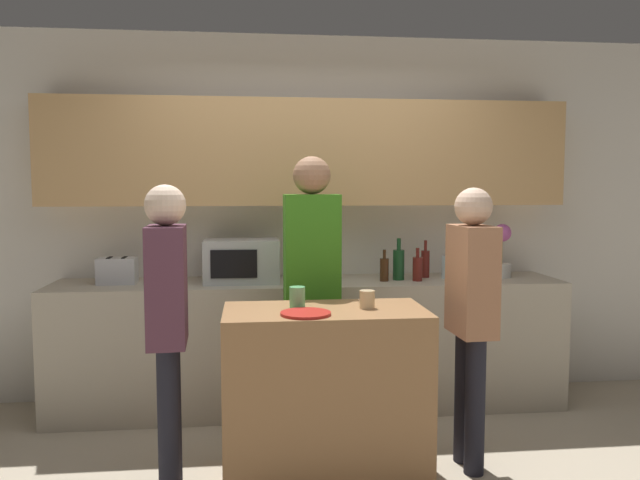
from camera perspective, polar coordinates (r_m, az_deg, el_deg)
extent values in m
cube|color=silver|center=(4.75, -1.33, 2.08)|extent=(6.40, 0.08, 2.70)
cube|color=tan|center=(4.55, -1.12, 7.94)|extent=(3.74, 0.32, 0.75)
cube|color=#B7AD99|center=(4.54, -0.91, -9.48)|extent=(3.60, 0.62, 0.91)
cube|color=#996B42|center=(3.47, 0.47, -13.90)|extent=(1.08, 0.56, 0.93)
cube|color=#B7BABC|center=(4.43, -7.17, -1.87)|extent=(0.52, 0.38, 0.30)
cube|color=black|center=(4.24, -7.88, -2.19)|extent=(0.31, 0.01, 0.19)
cube|color=silver|center=(4.53, -18.05, -2.69)|extent=(0.26, 0.16, 0.18)
cube|color=black|center=(4.53, -18.70, -1.54)|extent=(0.02, 0.11, 0.01)
cube|color=black|center=(4.51, -17.46, -1.53)|extent=(0.02, 0.11, 0.01)
cylinder|color=silver|center=(4.81, 16.25, -2.70)|extent=(0.14, 0.14, 0.10)
cylinder|color=#38662D|center=(4.79, 16.29, -1.04)|extent=(0.01, 0.01, 0.18)
sphere|color=#B25199|center=(4.78, 16.33, 0.63)|extent=(0.13, 0.13, 0.13)
cylinder|color=#472814|center=(4.45, 5.90, -2.73)|extent=(0.06, 0.06, 0.16)
cylinder|color=#472814|center=(4.43, 5.91, -1.28)|extent=(0.02, 0.02, 0.06)
cylinder|color=#194723|center=(4.52, 7.20, -2.27)|extent=(0.08, 0.08, 0.22)
cylinder|color=#194723|center=(4.50, 7.22, -0.37)|extent=(0.03, 0.03, 0.08)
cylinder|color=maroon|center=(4.49, 8.90, -2.64)|extent=(0.07, 0.07, 0.17)
cylinder|color=maroon|center=(4.47, 8.92, -1.14)|extent=(0.02, 0.02, 0.07)
cylinder|color=maroon|center=(4.67, 9.60, -2.18)|extent=(0.06, 0.06, 0.20)
cylinder|color=maroon|center=(4.66, 9.63, -0.49)|extent=(0.02, 0.02, 0.08)
cylinder|color=silver|center=(4.64, 11.48, -2.45)|extent=(0.07, 0.07, 0.17)
cylinder|color=silver|center=(4.62, 11.50, -1.01)|extent=(0.02, 0.02, 0.07)
cylinder|color=red|center=(3.20, -1.32, -6.73)|extent=(0.26, 0.26, 0.01)
cylinder|color=beige|center=(3.38, 4.33, -5.43)|extent=(0.08, 0.08, 0.10)
cylinder|color=#69C37D|center=(3.38, -2.09, -5.25)|extent=(0.09, 0.09, 0.11)
cylinder|color=black|center=(3.64, 13.98, -14.52)|extent=(0.11, 0.11, 0.77)
cylinder|color=black|center=(3.78, 13.03, -13.75)|extent=(0.11, 0.11, 0.77)
cube|color=#A9704F|center=(3.55, 13.72, -3.59)|extent=(0.20, 0.35, 0.61)
sphere|color=beige|center=(3.51, 13.86, 2.99)|extent=(0.21, 0.21, 0.21)
cylinder|color=black|center=(3.54, -13.47, -15.01)|extent=(0.11, 0.11, 0.77)
cylinder|color=black|center=(3.39, -13.68, -15.93)|extent=(0.11, 0.11, 0.77)
cube|color=#583042|center=(3.29, -13.82, -4.06)|extent=(0.21, 0.35, 0.61)
sphere|color=beige|center=(3.25, -13.97, 3.12)|extent=(0.21, 0.21, 0.21)
cylinder|color=black|center=(4.01, 0.43, -11.87)|extent=(0.11, 0.11, 0.86)
cylinder|color=black|center=(3.99, -1.90, -11.96)|extent=(0.11, 0.11, 0.86)
cube|color=#38811C|center=(3.84, -0.75, -0.88)|extent=(0.35, 0.20, 0.68)
sphere|color=#9E7051|center=(3.82, -0.75, 5.93)|extent=(0.23, 0.23, 0.23)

